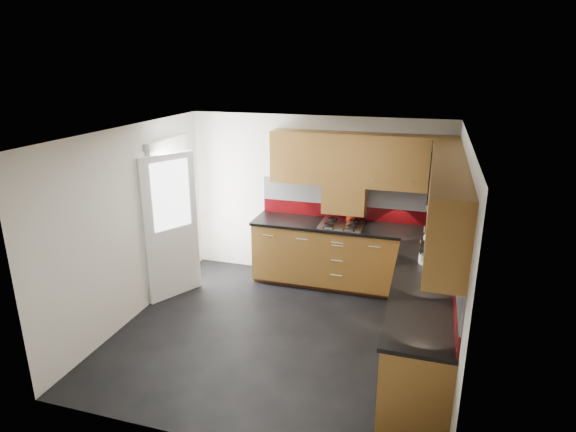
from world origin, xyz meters
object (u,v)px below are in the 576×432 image
(toaster, at_px, (440,224))
(food_processor, at_px, (428,251))
(utensil_pot, at_px, (351,214))
(gas_hob, at_px, (342,224))

(toaster, height_order, food_processor, food_processor)
(toaster, bearing_deg, utensil_pot, 175.16)
(gas_hob, bearing_deg, utensil_pot, 68.22)
(utensil_pot, xyz_separation_m, food_processor, (1.08, -1.24, 0.05))
(gas_hob, xyz_separation_m, utensil_pot, (0.09, 0.22, 0.08))
(utensil_pot, distance_m, toaster, 1.22)
(gas_hob, relative_size, utensil_pot, 1.35)
(utensil_pot, relative_size, toaster, 1.34)
(toaster, xyz_separation_m, food_processor, (-0.13, -1.14, 0.05))
(utensil_pot, distance_m, food_processor, 1.65)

